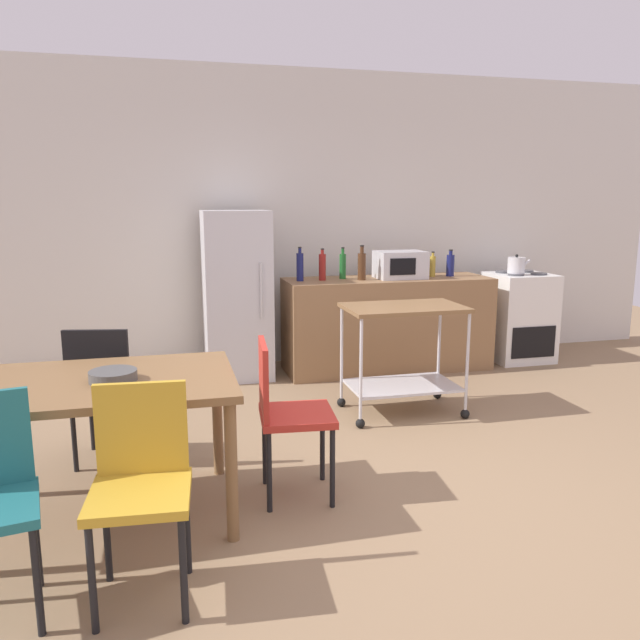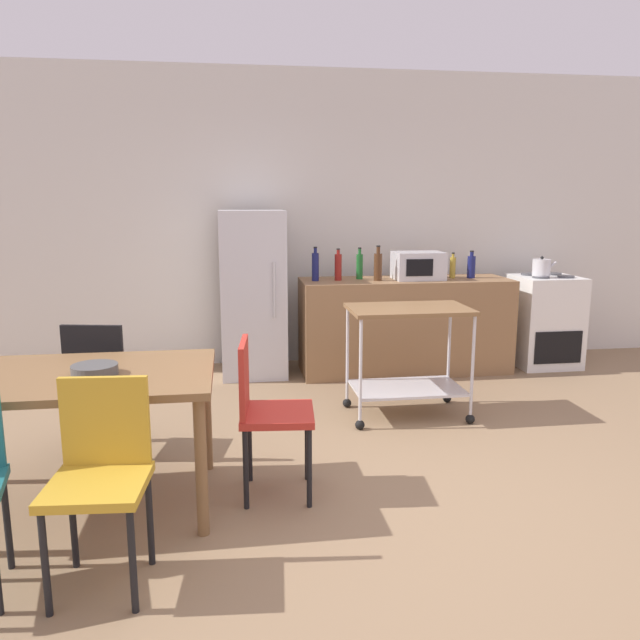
{
  "view_description": "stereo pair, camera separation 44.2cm",
  "coord_description": "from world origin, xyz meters",
  "px_view_note": "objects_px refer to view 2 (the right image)",
  "views": [
    {
      "loc": [
        -1.2,
        -3.01,
        1.64
      ],
      "look_at": [
        -0.13,
        1.2,
        0.8
      ],
      "focal_mm": 34.85,
      "sensor_mm": 36.0,
      "label": 1
    },
    {
      "loc": [
        -0.76,
        -3.1,
        1.64
      ],
      "look_at": [
        -0.13,
        1.2,
        0.8
      ],
      "focal_mm": 34.85,
      "sensor_mm": 36.0,
      "label": 2
    }
  ],
  "objects_px": {
    "chair_mustard": "(101,469)",
    "kitchen_cart": "(408,343)",
    "dining_table": "(69,388)",
    "microwave": "(418,266)",
    "bottle_wine": "(360,266)",
    "kettle": "(541,267)",
    "chair_black": "(102,379)",
    "refrigerator": "(253,294)",
    "bottle_olive_oil": "(315,266)",
    "fruit_bowl": "(95,370)",
    "bottle_sesame_oil": "(453,267)",
    "bottle_soy_sauce": "(378,266)",
    "stove_oven": "(544,321)",
    "bottle_hot_sauce": "(338,267)",
    "bottle_vinegar": "(471,266)",
    "chair_red": "(266,406)"
  },
  "relations": [
    {
      "from": "chair_mustard",
      "to": "kitchen_cart",
      "type": "xyz_separation_m",
      "value": [
        1.89,
        1.87,
        0.05
      ]
    },
    {
      "from": "dining_table",
      "to": "microwave",
      "type": "relative_size",
      "value": 3.26
    },
    {
      "from": "bottle_wine",
      "to": "kettle",
      "type": "height_order",
      "value": "bottle_wine"
    },
    {
      "from": "kettle",
      "to": "chair_black",
      "type": "bearing_deg",
      "value": -156.89
    },
    {
      "from": "microwave",
      "to": "refrigerator",
      "type": "bearing_deg",
      "value": 175.56
    },
    {
      "from": "bottle_olive_oil",
      "to": "fruit_bowl",
      "type": "xyz_separation_m",
      "value": [
        -1.5,
        -2.46,
        -0.26
      ]
    },
    {
      "from": "kitchen_cart",
      "to": "bottle_wine",
      "type": "xyz_separation_m",
      "value": [
        -0.1,
        1.33,
        0.45
      ]
    },
    {
      "from": "chair_black",
      "to": "bottle_wine",
      "type": "distance_m",
      "value": 2.77
    },
    {
      "from": "chair_black",
      "to": "refrigerator",
      "type": "relative_size",
      "value": 0.57
    },
    {
      "from": "bottle_olive_oil",
      "to": "chair_mustard",
      "type": "bearing_deg",
      "value": -113.51
    },
    {
      "from": "microwave",
      "to": "bottle_sesame_oil",
      "type": "relative_size",
      "value": 1.87
    },
    {
      "from": "refrigerator",
      "to": "fruit_bowl",
      "type": "relative_size",
      "value": 6.59
    },
    {
      "from": "bottle_soy_sauce",
      "to": "bottle_sesame_oil",
      "type": "relative_size",
      "value": 1.33
    },
    {
      "from": "stove_oven",
      "to": "bottle_soy_sauce",
      "type": "distance_m",
      "value": 1.84
    },
    {
      "from": "refrigerator",
      "to": "kettle",
      "type": "distance_m",
      "value": 2.8
    },
    {
      "from": "stove_oven",
      "to": "bottle_sesame_oil",
      "type": "relative_size",
      "value": 3.74
    },
    {
      "from": "bottle_hot_sauce",
      "to": "bottle_soy_sauce",
      "type": "bearing_deg",
      "value": -11.26
    },
    {
      "from": "bottle_olive_oil",
      "to": "refrigerator",
      "type": "bearing_deg",
      "value": 170.38
    },
    {
      "from": "bottle_vinegar",
      "to": "kitchen_cart",
      "type": "bearing_deg",
      "value": -128.06
    },
    {
      "from": "bottle_soy_sauce",
      "to": "chair_red",
      "type": "bearing_deg",
      "value": -117.03
    },
    {
      "from": "kitchen_cart",
      "to": "bottle_olive_oil",
      "type": "height_order",
      "value": "bottle_olive_oil"
    },
    {
      "from": "chair_red",
      "to": "dining_table",
      "type": "bearing_deg",
      "value": 95.49
    },
    {
      "from": "chair_red",
      "to": "bottle_hot_sauce",
      "type": "xyz_separation_m",
      "value": [
        0.83,
        2.42,
        0.51
      ]
    },
    {
      "from": "microwave",
      "to": "bottle_hot_sauce",
      "type": "bearing_deg",
      "value": 177.67
    },
    {
      "from": "chair_red",
      "to": "bottle_hot_sauce",
      "type": "relative_size",
      "value": 2.98
    },
    {
      "from": "chair_mustard",
      "to": "refrigerator",
      "type": "xyz_separation_m",
      "value": [
        0.78,
        3.22,
        0.26
      ]
    },
    {
      "from": "kitchen_cart",
      "to": "bottle_sesame_oil",
      "type": "height_order",
      "value": "bottle_sesame_oil"
    },
    {
      "from": "refrigerator",
      "to": "fruit_bowl",
      "type": "height_order",
      "value": "refrigerator"
    },
    {
      "from": "bottle_soy_sauce",
      "to": "stove_oven",
      "type": "bearing_deg",
      "value": 2.69
    },
    {
      "from": "refrigerator",
      "to": "bottle_soy_sauce",
      "type": "relative_size",
      "value": 4.73
    },
    {
      "from": "bottle_hot_sauce",
      "to": "fruit_bowl",
      "type": "relative_size",
      "value": 1.27
    },
    {
      "from": "dining_table",
      "to": "fruit_bowl",
      "type": "xyz_separation_m",
      "value": [
        0.15,
        -0.05,
        0.11
      ]
    },
    {
      "from": "kitchen_cart",
      "to": "bottle_hot_sauce",
      "type": "xyz_separation_m",
      "value": [
        -0.32,
        1.26,
        0.46
      ]
    },
    {
      "from": "microwave",
      "to": "fruit_bowl",
      "type": "bearing_deg",
      "value": -135.5
    },
    {
      "from": "dining_table",
      "to": "kitchen_cart",
      "type": "height_order",
      "value": "kitchen_cart"
    },
    {
      "from": "bottle_soy_sauce",
      "to": "microwave",
      "type": "relative_size",
      "value": 0.71
    },
    {
      "from": "chair_black",
      "to": "bottle_olive_oil",
      "type": "bearing_deg",
      "value": -121.88
    },
    {
      "from": "chair_black",
      "to": "bottle_vinegar",
      "type": "distance_m",
      "value": 3.61
    },
    {
      "from": "fruit_bowl",
      "to": "chair_red",
      "type": "bearing_deg",
      "value": 3.28
    },
    {
      "from": "bottle_soy_sauce",
      "to": "chair_black",
      "type": "bearing_deg",
      "value": -143.17
    },
    {
      "from": "microwave",
      "to": "chair_black",
      "type": "bearing_deg",
      "value": -147.01
    },
    {
      "from": "chair_red",
      "to": "bottle_wine",
      "type": "bearing_deg",
      "value": -17.6
    },
    {
      "from": "chair_mustard",
      "to": "kitchen_cart",
      "type": "distance_m",
      "value": 2.66
    },
    {
      "from": "chair_mustard",
      "to": "bottle_soy_sauce",
      "type": "height_order",
      "value": "bottle_soy_sauce"
    },
    {
      "from": "bottle_olive_oil",
      "to": "bottle_hot_sauce",
      "type": "bearing_deg",
      "value": 2.12
    },
    {
      "from": "bottle_sesame_oil",
      "to": "kettle",
      "type": "relative_size",
      "value": 1.03
    },
    {
      "from": "bottle_hot_sauce",
      "to": "chair_black",
      "type": "bearing_deg",
      "value": -136.85
    },
    {
      "from": "dining_table",
      "to": "bottle_olive_oil",
      "type": "bearing_deg",
      "value": 55.71
    },
    {
      "from": "stove_oven",
      "to": "bottle_hot_sauce",
      "type": "xyz_separation_m",
      "value": [
        -2.1,
        -0.01,
        0.58
      ]
    },
    {
      "from": "dining_table",
      "to": "bottle_vinegar",
      "type": "xyz_separation_m",
      "value": [
        3.17,
        2.42,
        0.34
      ]
    }
  ]
}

